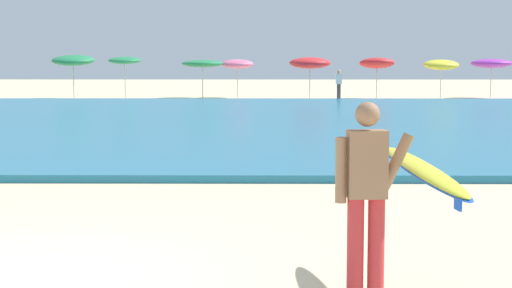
{
  "coord_description": "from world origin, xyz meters",
  "views": [
    {
      "loc": [
        2.34,
        -7.72,
        2.09
      ],
      "look_at": [
        2.25,
        1.94,
        1.1
      ],
      "focal_mm": 57.57,
      "sensor_mm": 36.0,
      "label": 1
    }
  ],
  "objects_px": {
    "beach_umbrella_4": "(310,63)",
    "beach_umbrella_6": "(441,65)",
    "beach_umbrella_2": "(203,64)",
    "beachgoer_near_row_left": "(339,84)",
    "surfer_with_board": "(392,181)",
    "beach_umbrella_0": "(73,60)",
    "beach_umbrella_1": "(125,61)",
    "beach_umbrella_5": "(377,63)",
    "beach_umbrella_7": "(491,63)",
    "beach_umbrella_3": "(237,64)"
  },
  "relations": [
    {
      "from": "beach_umbrella_4",
      "to": "beach_umbrella_6",
      "type": "bearing_deg",
      "value": 5.57
    },
    {
      "from": "beach_umbrella_2",
      "to": "beachgoer_near_row_left",
      "type": "relative_size",
      "value": 1.45
    },
    {
      "from": "surfer_with_board",
      "to": "beachgoer_near_row_left",
      "type": "height_order",
      "value": "surfer_with_board"
    },
    {
      "from": "beach_umbrella_0",
      "to": "beach_umbrella_4",
      "type": "relative_size",
      "value": 1.08
    },
    {
      "from": "beach_umbrella_1",
      "to": "beach_umbrella_5",
      "type": "height_order",
      "value": "beach_umbrella_1"
    },
    {
      "from": "beach_umbrella_1",
      "to": "beachgoer_near_row_left",
      "type": "xyz_separation_m",
      "value": [
        11.45,
        -1.91,
        -1.21
      ]
    },
    {
      "from": "beach_umbrella_5",
      "to": "beach_umbrella_6",
      "type": "bearing_deg",
      "value": -5.67
    },
    {
      "from": "beach_umbrella_7",
      "to": "beach_umbrella_2",
      "type": "bearing_deg",
      "value": -179.52
    },
    {
      "from": "beach_umbrella_1",
      "to": "beachgoer_near_row_left",
      "type": "relative_size",
      "value": 1.46
    },
    {
      "from": "surfer_with_board",
      "to": "beach_umbrella_4",
      "type": "distance_m",
      "value": 36.58
    },
    {
      "from": "surfer_with_board",
      "to": "beach_umbrella_6",
      "type": "relative_size",
      "value": 1.2
    },
    {
      "from": "beach_umbrella_5",
      "to": "beachgoer_near_row_left",
      "type": "relative_size",
      "value": 1.45
    },
    {
      "from": "beachgoer_near_row_left",
      "to": "beach_umbrella_5",
      "type": "bearing_deg",
      "value": 42.68
    },
    {
      "from": "beach_umbrella_1",
      "to": "beachgoer_near_row_left",
      "type": "height_order",
      "value": "beach_umbrella_1"
    },
    {
      "from": "beach_umbrella_0",
      "to": "beachgoer_near_row_left",
      "type": "relative_size",
      "value": 1.55
    },
    {
      "from": "beach_umbrella_4",
      "to": "beach_umbrella_5",
      "type": "relative_size",
      "value": 0.99
    },
    {
      "from": "beach_umbrella_6",
      "to": "beach_umbrella_0",
      "type": "bearing_deg",
      "value": 179.65
    },
    {
      "from": "surfer_with_board",
      "to": "beach_umbrella_7",
      "type": "relative_size",
      "value": 1.17
    },
    {
      "from": "beach_umbrella_1",
      "to": "beach_umbrella_7",
      "type": "height_order",
      "value": "beach_umbrella_1"
    },
    {
      "from": "beach_umbrella_0",
      "to": "beach_umbrella_5",
      "type": "relative_size",
      "value": 1.07
    },
    {
      "from": "beach_umbrella_0",
      "to": "beach_umbrella_2",
      "type": "relative_size",
      "value": 1.07
    },
    {
      "from": "surfer_with_board",
      "to": "beach_umbrella_6",
      "type": "bearing_deg",
      "value": 77.26
    },
    {
      "from": "beach_umbrella_2",
      "to": "beach_umbrella_3",
      "type": "xyz_separation_m",
      "value": [
        1.91,
        0.34,
        -0.02
      ]
    },
    {
      "from": "beachgoer_near_row_left",
      "to": "beach_umbrella_2",
      "type": "bearing_deg",
      "value": 160.67
    },
    {
      "from": "beach_umbrella_2",
      "to": "beach_umbrella_3",
      "type": "height_order",
      "value": "beach_umbrella_3"
    },
    {
      "from": "beach_umbrella_6",
      "to": "beachgoer_near_row_left",
      "type": "bearing_deg",
      "value": -162.98
    },
    {
      "from": "beachgoer_near_row_left",
      "to": "beach_umbrella_3",
      "type": "bearing_deg",
      "value": 151.65
    },
    {
      "from": "beach_umbrella_0",
      "to": "beach_umbrella_7",
      "type": "xyz_separation_m",
      "value": [
        22.85,
        0.83,
        -0.17
      ]
    },
    {
      "from": "beach_umbrella_0",
      "to": "beach_umbrella_7",
      "type": "height_order",
      "value": "beach_umbrella_0"
    },
    {
      "from": "beach_umbrella_7",
      "to": "beach_umbrella_6",
      "type": "bearing_deg",
      "value": -162.16
    },
    {
      "from": "beach_umbrella_0",
      "to": "beach_umbrella_3",
      "type": "xyz_separation_m",
      "value": [
        8.88,
        1.04,
        -0.2
      ]
    },
    {
      "from": "beach_umbrella_5",
      "to": "beach_umbrella_7",
      "type": "distance_m",
      "value": 6.4
    },
    {
      "from": "beach_umbrella_4",
      "to": "beach_umbrella_7",
      "type": "distance_m",
      "value": 10.2
    },
    {
      "from": "beach_umbrella_1",
      "to": "beach_umbrella_3",
      "type": "height_order",
      "value": "beach_umbrella_1"
    },
    {
      "from": "beach_umbrella_3",
      "to": "beach_umbrella_7",
      "type": "distance_m",
      "value": 13.98
    },
    {
      "from": "beachgoer_near_row_left",
      "to": "beach_umbrella_4",
      "type": "bearing_deg",
      "value": 144.43
    },
    {
      "from": "beach_umbrella_4",
      "to": "beach_umbrella_3",
      "type": "bearing_deg",
      "value": 154.61
    },
    {
      "from": "surfer_with_board",
      "to": "beach_umbrella_2",
      "type": "xyz_separation_m",
      "value": [
        -4.5,
        38.06,
        0.86
      ]
    },
    {
      "from": "beach_umbrella_4",
      "to": "beachgoer_near_row_left",
      "type": "bearing_deg",
      "value": -35.57
    },
    {
      "from": "beach_umbrella_2",
      "to": "beach_umbrella_4",
      "type": "distance_m",
      "value": 6.02
    },
    {
      "from": "beach_umbrella_0",
      "to": "beach_umbrella_1",
      "type": "xyz_separation_m",
      "value": [
        2.79,
        0.06,
        -0.01
      ]
    },
    {
      "from": "beach_umbrella_6",
      "to": "beach_umbrella_7",
      "type": "distance_m",
      "value": 3.11
    },
    {
      "from": "beach_umbrella_0",
      "to": "beach_umbrella_1",
      "type": "bearing_deg",
      "value": 1.19
    },
    {
      "from": "beach_umbrella_1",
      "to": "beach_umbrella_6",
      "type": "relative_size",
      "value": 1.07
    },
    {
      "from": "beach_umbrella_3",
      "to": "beachgoer_near_row_left",
      "type": "relative_size",
      "value": 1.38
    },
    {
      "from": "surfer_with_board",
      "to": "beachgoer_near_row_left",
      "type": "relative_size",
      "value": 1.65
    },
    {
      "from": "beach_umbrella_1",
      "to": "beach_umbrella_4",
      "type": "relative_size",
      "value": 1.02
    },
    {
      "from": "beach_umbrella_4",
      "to": "beach_umbrella_7",
      "type": "bearing_deg",
      "value": 9.29
    },
    {
      "from": "beach_umbrella_0",
      "to": "beach_umbrella_6",
      "type": "distance_m",
      "value": 19.89
    },
    {
      "from": "beach_umbrella_5",
      "to": "beach_umbrella_7",
      "type": "xyz_separation_m",
      "value": [
        6.37,
        0.62,
        -0.02
      ]
    }
  ]
}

